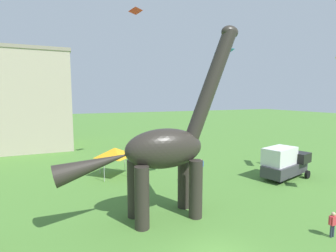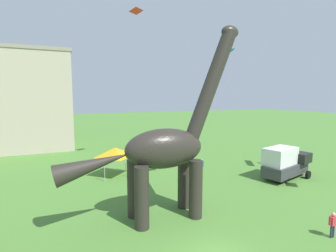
{
  "view_description": "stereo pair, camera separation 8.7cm",
  "coord_description": "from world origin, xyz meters",
  "px_view_note": "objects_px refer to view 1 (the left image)",
  "views": [
    {
      "loc": [
        -7.1,
        -10.17,
        8.26
      ],
      "look_at": [
        0.09,
        6.41,
        6.18
      ],
      "focal_mm": 27.56,
      "sensor_mm": 36.0,
      "label": 1
    },
    {
      "loc": [
        -7.02,
        -10.2,
        8.26
      ],
      "look_at": [
        0.09,
        6.41,
        6.18
      ],
      "focal_mm": 27.56,
      "sensor_mm": 36.0,
      "label": 2
    }
  ],
  "objects_px": {
    "person_vendor_side": "(184,175)",
    "person_near_flyer": "(201,165)",
    "person_strolling_adult": "(333,222)",
    "kite_drifting": "(136,11)",
    "kite_apex": "(213,67)",
    "festival_canopy_tent": "(115,152)",
    "parked_box_truck": "(284,162)",
    "dinosaur_sculpture": "(164,149)",
    "kite_far_left": "(224,51)"
  },
  "relations": [
    {
      "from": "person_vendor_side",
      "to": "dinosaur_sculpture",
      "type": "bearing_deg",
      "value": -48.03
    },
    {
      "from": "parked_box_truck",
      "to": "kite_far_left",
      "type": "distance_m",
      "value": 12.97
    },
    {
      "from": "dinosaur_sculpture",
      "to": "kite_far_left",
      "type": "distance_m",
      "value": 10.24
    },
    {
      "from": "festival_canopy_tent",
      "to": "person_vendor_side",
      "type": "bearing_deg",
      "value": -36.66
    },
    {
      "from": "dinosaur_sculpture",
      "to": "kite_drifting",
      "type": "height_order",
      "value": "kite_drifting"
    },
    {
      "from": "person_vendor_side",
      "to": "kite_apex",
      "type": "distance_m",
      "value": 13.8
    },
    {
      "from": "person_near_flyer",
      "to": "kite_drifting",
      "type": "height_order",
      "value": "kite_drifting"
    },
    {
      "from": "person_strolling_adult",
      "to": "kite_apex",
      "type": "height_order",
      "value": "kite_apex"
    },
    {
      "from": "dinosaur_sculpture",
      "to": "kite_drifting",
      "type": "relative_size",
      "value": 7.53
    },
    {
      "from": "person_vendor_side",
      "to": "festival_canopy_tent",
      "type": "height_order",
      "value": "festival_canopy_tent"
    },
    {
      "from": "person_strolling_adult",
      "to": "festival_canopy_tent",
      "type": "relative_size",
      "value": 0.49
    },
    {
      "from": "kite_drifting",
      "to": "kite_apex",
      "type": "xyz_separation_m",
      "value": [
        8.83,
        -2.49,
        -6.09
      ]
    },
    {
      "from": "kite_far_left",
      "to": "festival_canopy_tent",
      "type": "bearing_deg",
      "value": 135.53
    },
    {
      "from": "dinosaur_sculpture",
      "to": "person_vendor_side",
      "type": "bearing_deg",
      "value": 49.17
    },
    {
      "from": "dinosaur_sculpture",
      "to": "parked_box_truck",
      "type": "distance_m",
      "value": 15.1
    },
    {
      "from": "person_strolling_adult",
      "to": "person_vendor_side",
      "type": "bearing_deg",
      "value": -33.04
    },
    {
      "from": "person_strolling_adult",
      "to": "dinosaur_sculpture",
      "type": "bearing_deg",
      "value": 3.7
    },
    {
      "from": "kite_apex",
      "to": "person_near_flyer",
      "type": "bearing_deg",
      "value": -135.01
    },
    {
      "from": "kite_apex",
      "to": "person_strolling_adult",
      "type": "bearing_deg",
      "value": -99.63
    },
    {
      "from": "festival_canopy_tent",
      "to": "parked_box_truck",
      "type": "bearing_deg",
      "value": -25.6
    },
    {
      "from": "person_strolling_adult",
      "to": "kite_drifting",
      "type": "height_order",
      "value": "kite_drifting"
    },
    {
      "from": "kite_drifting",
      "to": "person_near_flyer",
      "type": "bearing_deg",
      "value": -50.52
    },
    {
      "from": "kite_drifting",
      "to": "kite_far_left",
      "type": "xyz_separation_m",
      "value": [
        4.43,
        -10.85,
        -5.84
      ]
    },
    {
      "from": "person_vendor_side",
      "to": "kite_apex",
      "type": "bearing_deg",
      "value": 117.42
    },
    {
      "from": "person_strolling_adult",
      "to": "person_near_flyer",
      "type": "bearing_deg",
      "value": -45.28
    },
    {
      "from": "parked_box_truck",
      "to": "kite_drifting",
      "type": "distance_m",
      "value": 22.91
    },
    {
      "from": "parked_box_truck",
      "to": "person_near_flyer",
      "type": "bearing_deg",
      "value": 132.73
    },
    {
      "from": "dinosaur_sculpture",
      "to": "festival_canopy_tent",
      "type": "relative_size",
      "value": 4.21
    },
    {
      "from": "kite_far_left",
      "to": "person_vendor_side",
      "type": "bearing_deg",
      "value": 120.86
    },
    {
      "from": "dinosaur_sculpture",
      "to": "parked_box_truck",
      "type": "relative_size",
      "value": 2.23
    },
    {
      "from": "person_vendor_side",
      "to": "person_near_flyer",
      "type": "distance_m",
      "value": 3.0
    },
    {
      "from": "kite_far_left",
      "to": "person_strolling_adult",
      "type": "bearing_deg",
      "value": -81.13
    },
    {
      "from": "festival_canopy_tent",
      "to": "kite_drifting",
      "type": "relative_size",
      "value": 1.79
    },
    {
      "from": "person_vendor_side",
      "to": "person_strolling_adult",
      "type": "xyz_separation_m",
      "value": [
        3.42,
        -12.48,
        0.31
      ]
    },
    {
      "from": "person_near_flyer",
      "to": "kite_far_left",
      "type": "height_order",
      "value": "kite_far_left"
    },
    {
      "from": "person_near_flyer",
      "to": "kite_drifting",
      "type": "distance_m",
      "value": 18.68
    },
    {
      "from": "parked_box_truck",
      "to": "festival_canopy_tent",
      "type": "xyz_separation_m",
      "value": [
        -15.59,
        7.47,
        0.9
      ]
    },
    {
      "from": "person_near_flyer",
      "to": "person_strolling_adult",
      "type": "xyz_separation_m",
      "value": [
        0.75,
        -13.78,
        -0.07
      ]
    },
    {
      "from": "person_near_flyer",
      "to": "kite_far_left",
      "type": "xyz_separation_m",
      "value": [
        -0.68,
        -4.65,
        11.03
      ]
    },
    {
      "from": "person_vendor_side",
      "to": "person_near_flyer",
      "type": "relative_size",
      "value": 0.63
    },
    {
      "from": "parked_box_truck",
      "to": "kite_apex",
      "type": "height_order",
      "value": "kite_apex"
    },
    {
      "from": "person_near_flyer",
      "to": "person_strolling_adult",
      "type": "relative_size",
      "value": 1.07
    },
    {
      "from": "festival_canopy_tent",
      "to": "kite_apex",
      "type": "height_order",
      "value": "kite_apex"
    },
    {
      "from": "parked_box_truck",
      "to": "kite_drifting",
      "type": "bearing_deg",
      "value": 123.67
    },
    {
      "from": "person_strolling_adult",
      "to": "kite_drifting",
      "type": "distance_m",
      "value": 26.84
    },
    {
      "from": "kite_far_left",
      "to": "kite_apex",
      "type": "relative_size",
      "value": 1.81
    },
    {
      "from": "parked_box_truck",
      "to": "person_vendor_side",
      "type": "bearing_deg",
      "value": 146.99
    },
    {
      "from": "person_near_flyer",
      "to": "person_strolling_adult",
      "type": "height_order",
      "value": "person_near_flyer"
    },
    {
      "from": "dinosaur_sculpture",
      "to": "person_vendor_side",
      "type": "relative_size",
      "value": 12.81
    },
    {
      "from": "parked_box_truck",
      "to": "person_vendor_side",
      "type": "height_order",
      "value": "parked_box_truck"
    }
  ]
}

